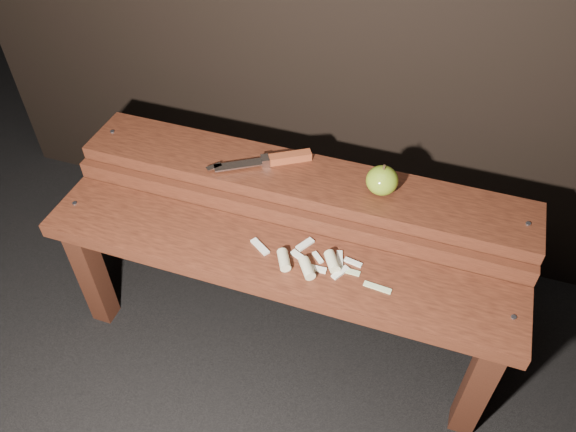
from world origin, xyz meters
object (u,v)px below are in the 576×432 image
(bench_rear_tier, at_px, (301,199))
(knife, at_px, (277,159))
(bench_front_tier, at_px, (272,276))
(apple, at_px, (382,180))

(bench_rear_tier, xyz_separation_m, knife, (-0.08, 0.03, 0.10))
(bench_front_tier, bearing_deg, bench_rear_tier, 90.00)
(bench_front_tier, xyz_separation_m, bench_rear_tier, (0.00, 0.23, 0.06))
(apple, relative_size, knife, 0.34)
(bench_front_tier, relative_size, knife, 4.82)
(bench_front_tier, height_order, bench_rear_tier, bench_rear_tier)
(bench_front_tier, bearing_deg, knife, 106.83)
(bench_rear_tier, distance_m, apple, 0.24)
(bench_rear_tier, bearing_deg, bench_front_tier, -90.00)
(apple, xyz_separation_m, knife, (-0.28, 0.02, -0.02))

